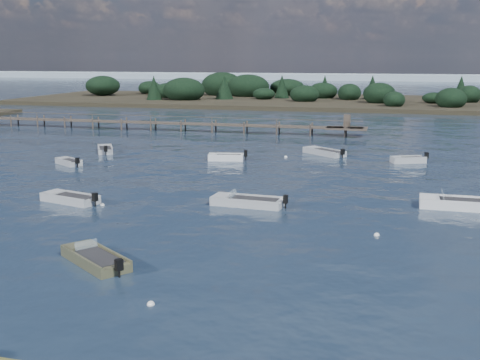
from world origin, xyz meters
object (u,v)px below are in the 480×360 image
(dinghy_mid_white_a, at_px, (247,203))
(tender_far_grey, at_px, (69,163))
(tender_far_grey_b, at_px, (408,161))
(dinghy_mid_grey, at_px, (70,200))
(dinghy_extra_a, at_px, (324,153))
(jetty, at_px, (153,123))
(dinghy_extra_b, at_px, (105,150))
(tender_far_white, at_px, (226,159))
(dinghy_mid_white_b, at_px, (460,206))
(dinghy_near_olive, at_px, (95,260))

(dinghy_mid_white_a, bearing_deg, tender_far_grey, 151.17)
(tender_far_grey_b, bearing_deg, dinghy_mid_grey, -135.86)
(dinghy_mid_grey, relative_size, tender_far_grey_b, 1.30)
(dinghy_extra_a, relative_size, jetty, 0.07)
(dinghy_mid_white_a, bearing_deg, jetty, 120.89)
(tender_far_grey, bearing_deg, dinghy_extra_a, 27.88)
(dinghy_extra_a, bearing_deg, dinghy_extra_b, -169.47)
(dinghy_mid_grey, height_order, dinghy_extra_a, dinghy_extra_a)
(tender_far_white, height_order, tender_far_grey_b, tender_far_white)
(dinghy_extra_a, xyz_separation_m, dinghy_mid_white_b, (11.22, -19.64, 0.03))
(dinghy_near_olive, bearing_deg, tender_far_white, 93.70)
(dinghy_mid_white_a, relative_size, jetty, 0.08)
(tender_far_grey_b, height_order, jetty, jetty)
(dinghy_mid_grey, distance_m, dinghy_mid_white_a, 12.10)
(dinghy_mid_white_a, height_order, dinghy_extra_b, dinghy_extra_b)
(dinghy_extra_b, height_order, dinghy_mid_white_b, dinghy_mid_white_b)
(dinghy_mid_grey, bearing_deg, dinghy_near_olive, -54.86)
(dinghy_mid_white_a, xyz_separation_m, tender_far_white, (-6.22, 16.60, 0.03))
(dinghy_mid_white_b, xyz_separation_m, jetty, (-35.95, 34.51, 0.80))
(tender_far_grey_b, relative_size, jetty, 0.05)
(tender_far_grey, bearing_deg, tender_far_white, 23.65)
(jetty, bearing_deg, tender_far_grey_b, -28.15)
(tender_far_grey, height_order, tender_far_white, tender_far_white)
(dinghy_mid_grey, relative_size, dinghy_near_olive, 1.03)
(dinghy_extra_a, height_order, jetty, jetty)
(tender_far_white, relative_size, jetty, 0.06)
(tender_far_white, bearing_deg, dinghy_mid_white_b, -34.86)
(dinghy_extra_b, distance_m, dinghy_mid_white_b, 36.81)
(tender_far_grey_b, bearing_deg, dinghy_extra_a, 161.49)
(dinghy_mid_white_b, bearing_deg, dinghy_extra_b, 155.06)
(tender_far_grey, relative_size, dinghy_extra_a, 0.69)
(tender_far_grey, height_order, jetty, jetty)
(tender_far_white, distance_m, jetty, 26.20)
(dinghy_extra_a, relative_size, tender_far_grey_b, 1.32)
(dinghy_extra_a, relative_size, dinghy_mid_white_b, 0.84)
(tender_far_white, bearing_deg, dinghy_extra_b, 172.91)
(dinghy_extra_a, height_order, dinghy_near_olive, dinghy_near_olive)
(tender_far_grey, xyz_separation_m, dinghy_extra_b, (-0.16, 7.52, 0.02))
(dinghy_mid_white_a, xyz_separation_m, dinghy_extra_a, (2.44, 22.40, -0.00))
(dinghy_mid_white_a, height_order, dinghy_mid_white_b, dinghy_mid_white_b)
(dinghy_extra_b, bearing_deg, jetty, 97.74)
(jetty, bearing_deg, dinghy_mid_grey, -75.24)
(dinghy_mid_white_a, bearing_deg, dinghy_extra_a, 83.78)
(dinghy_near_olive, bearing_deg, dinghy_extra_b, 116.25)
(dinghy_extra_a, height_order, dinghy_mid_white_b, dinghy_mid_white_b)
(tender_far_white, xyz_separation_m, dinghy_near_olive, (1.91, -29.57, -0.03))
(jetty, bearing_deg, dinghy_mid_white_b, -43.83)
(dinghy_extra_a, distance_m, dinghy_extra_b, 22.53)
(tender_far_white, relative_size, dinghy_mid_white_b, 0.68)
(dinghy_extra_b, bearing_deg, dinghy_mid_white_a, -42.84)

